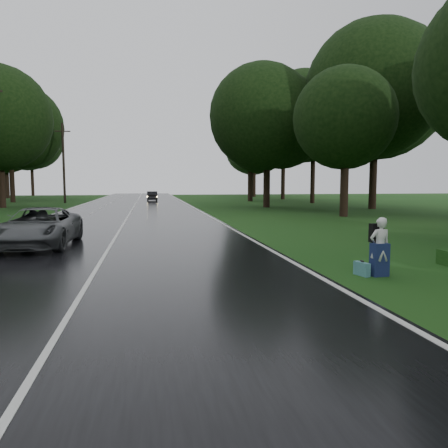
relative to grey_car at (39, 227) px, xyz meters
The scene contains 13 objects.
ground 8.13m from the grey_car, 70.83° to the right, with size 160.00×160.00×0.00m, color #1B4314.
road 12.66m from the grey_car, 77.87° to the left, with size 12.00×140.00×0.04m, color black.
lane_center 12.66m from the grey_car, 77.87° to the left, with size 0.12×140.00×0.01m, color silver.
grey_car is the anchor object (origin of this frame).
far_car 41.70m from the grey_car, 83.64° to the left, with size 1.34×3.84×1.26m, color black.
hitchhiker 12.33m from the grey_car, 34.66° to the right, with size 0.59×0.54×1.56m.
suitcase 11.93m from the grey_car, 35.47° to the right, with size 0.15×0.51×0.36m, color teal.
utility_pole_far 38.06m from the grey_car, 98.83° to the left, with size 1.80×0.28×9.52m, color black, non-canonical shape.
tree_left_e 30.06m from the grey_car, 109.48° to the left, with size 9.37×9.37×14.64m, color black, non-canonical shape.
tree_left_f 42.72m from the grey_car, 107.23° to the left, with size 10.56×10.56×16.49m, color black, non-canonical shape.
tree_right_d 21.95m from the grey_car, 33.91° to the left, with size 8.29×8.29×12.95m, color black, non-canonical shape.
tree_right_e 29.23m from the grey_car, 57.31° to the left, with size 9.45×9.45×14.77m, color black, non-canonical shape.
tree_right_f 42.45m from the grey_car, 65.74° to the left, with size 8.98×8.98×14.03m, color black, non-canonical shape.
Camera 1 is at (1.48, -9.86, 2.47)m, focal length 34.84 mm.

